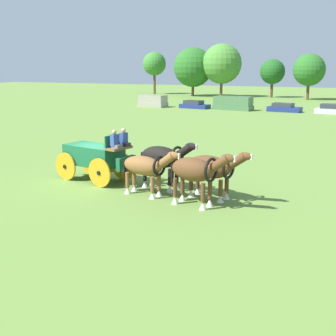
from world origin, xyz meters
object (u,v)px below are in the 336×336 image
(show_wagon, at_px, (96,156))
(draft_horse_rear_off, at_px, (146,167))
(draft_horse_lead_near, at_px, (212,168))
(parked_vehicle_d, at_px, (284,108))
(parked_vehicle_b, at_px, (194,105))
(parked_vehicle_e, at_px, (334,110))
(parked_vehicle_c, at_px, (233,103))
(parked_vehicle_a, at_px, (153,101))
(draft_horse_rear_near, at_px, (163,158))
(draft_horse_lead_off, at_px, (195,171))

(show_wagon, height_order, draft_horse_rear_off, show_wagon)
(show_wagon, distance_m, draft_horse_lead_near, 6.28)
(draft_horse_lead_near, xyz_separation_m, parked_vehicle_d, (-4.60, 39.78, -0.87))
(parked_vehicle_b, bearing_deg, show_wagon, -75.04)
(parked_vehicle_e, bearing_deg, parked_vehicle_b, -178.61)
(parked_vehicle_c, bearing_deg, draft_horse_lead_near, -74.16)
(parked_vehicle_b, bearing_deg, parked_vehicle_a, -176.16)
(draft_horse_rear_near, bearing_deg, parked_vehicle_a, 117.75)
(show_wagon, xyz_separation_m, parked_vehicle_d, (1.66, 39.27, -0.77))
(show_wagon, bearing_deg, draft_horse_rear_near, -0.50)
(draft_horse_lead_near, bearing_deg, parked_vehicle_c, 105.84)
(draft_horse_rear_near, distance_m, parked_vehicle_a, 43.50)
(parked_vehicle_a, relative_size, parked_vehicle_b, 1.01)
(show_wagon, bearing_deg, draft_horse_lead_near, -4.68)
(draft_horse_rear_off, height_order, draft_horse_lead_off, draft_horse_lead_off)
(parked_vehicle_a, xyz_separation_m, parked_vehicle_d, (18.22, 0.81, -0.33))
(show_wagon, xyz_separation_m, draft_horse_rear_near, (3.69, -0.03, 0.21))
(draft_horse_rear_near, distance_m, parked_vehicle_b, 41.39)
(parked_vehicle_e, bearing_deg, parked_vehicle_c, -177.50)
(draft_horse_lead_off, bearing_deg, parked_vehicle_c, 105.04)
(draft_horse_rear_near, height_order, draft_horse_rear_off, draft_horse_rear_near)
(show_wagon, bearing_deg, parked_vehicle_a, 113.30)
(draft_horse_rear_off, height_order, draft_horse_lead_near, draft_horse_lead_near)
(parked_vehicle_c, bearing_deg, parked_vehicle_b, 178.89)
(draft_horse_rear_near, relative_size, draft_horse_lead_off, 1.05)
(parked_vehicle_c, xyz_separation_m, parked_vehicle_e, (12.48, 0.54, -0.35))
(draft_horse_rear_off, bearing_deg, show_wagon, 159.30)
(draft_horse_rear_near, height_order, draft_horse_lead_off, draft_horse_rear_near)
(draft_horse_lead_near, xyz_separation_m, parked_vehicle_b, (-16.64, 39.39, -0.88))
(show_wagon, bearing_deg, parked_vehicle_b, 104.96)
(parked_vehicle_b, height_order, parked_vehicle_c, parked_vehicle_c)
(show_wagon, xyz_separation_m, parked_vehicle_e, (7.59, 39.31, -0.73))
(draft_horse_lead_off, distance_m, parked_vehicle_b, 43.86)
(parked_vehicle_c, bearing_deg, draft_horse_lead_off, -74.96)
(draft_horse_lead_near, bearing_deg, parked_vehicle_b, 112.90)
(draft_horse_lead_off, bearing_deg, parked_vehicle_e, 87.80)
(draft_horse_lead_off, xyz_separation_m, parked_vehicle_c, (-10.90, 40.56, -0.59))
(show_wagon, relative_size, parked_vehicle_d, 1.40)
(parked_vehicle_d, bearing_deg, parked_vehicle_b, -178.13)
(draft_horse_rear_off, xyz_separation_m, parked_vehicle_a, (-20.04, 39.78, -0.48))
(show_wagon, height_order, parked_vehicle_b, show_wagon)
(draft_horse_rear_near, height_order, parked_vehicle_b, draft_horse_rear_near)
(parked_vehicle_c, bearing_deg, parked_vehicle_a, -178.49)
(parked_vehicle_b, bearing_deg, parked_vehicle_e, 1.39)
(draft_horse_rear_off, distance_m, parked_vehicle_c, 40.95)
(show_wagon, distance_m, parked_vehicle_a, 41.88)
(draft_horse_rear_off, relative_size, parked_vehicle_a, 0.72)
(draft_horse_lead_near, distance_m, parked_vehicle_e, 39.86)
(parked_vehicle_e, bearing_deg, draft_horse_rear_off, -95.78)
(parked_vehicle_b, distance_m, parked_vehicle_d, 12.05)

